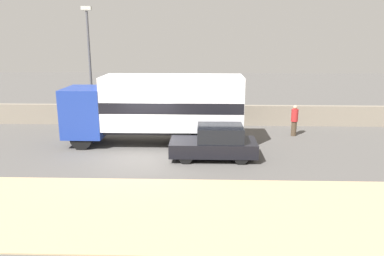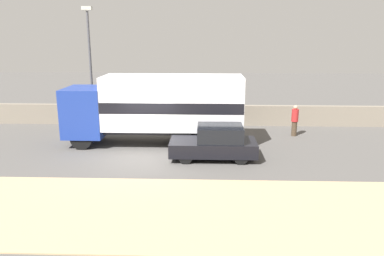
% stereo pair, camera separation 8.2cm
% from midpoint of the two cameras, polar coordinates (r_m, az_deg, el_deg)
% --- Properties ---
extents(ground_plane, '(80.00, 80.00, 0.00)m').
position_cam_midpoint_polar(ground_plane, '(17.34, -6.80, -4.50)').
color(ground_plane, '#514F4C').
extents(dirt_shoulder_foreground, '(60.00, 5.19, 0.04)m').
position_cam_midpoint_polar(dirt_shoulder_foreground, '(12.51, -10.57, -12.08)').
color(dirt_shoulder_foreground, tan).
rests_on(dirt_shoulder_foreground, ground_plane).
extents(stone_wall_backdrop, '(60.00, 0.35, 1.26)m').
position_cam_midpoint_polar(stone_wall_backdrop, '(23.47, -4.41, 2.03)').
color(stone_wall_backdrop, gray).
rests_on(stone_wall_backdrop, ground_plane).
extents(street_lamp, '(0.56, 0.28, 7.04)m').
position_cam_midpoint_polar(street_lamp, '(22.81, -15.15, 9.99)').
color(street_lamp, '#4C4C51').
rests_on(street_lamp, ground_plane).
extents(box_truck, '(8.89, 2.43, 3.52)m').
position_cam_midpoint_polar(box_truck, '(18.92, -5.17, 3.39)').
color(box_truck, navy).
rests_on(box_truck, ground_plane).
extents(car_hatchback, '(3.89, 1.80, 1.53)m').
position_cam_midpoint_polar(car_hatchback, '(16.94, 3.70, -2.25)').
color(car_hatchback, black).
rests_on(car_hatchback, ground_plane).
extents(pedestrian, '(0.38, 0.38, 1.73)m').
position_cam_midpoint_polar(pedestrian, '(21.47, 15.49, 1.17)').
color(pedestrian, '#473828').
rests_on(pedestrian, ground_plane).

